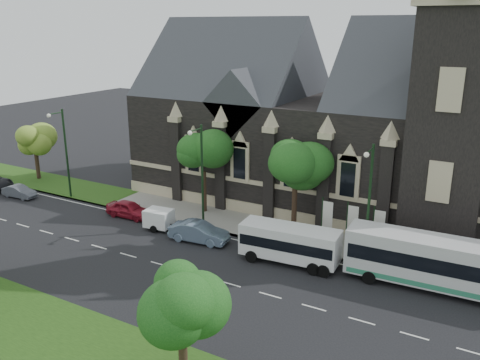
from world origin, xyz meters
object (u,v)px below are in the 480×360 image
Objects in this scene: street_lamp_far at (64,149)px; banner_flag_center at (350,222)px; sedan at (199,232)px; car_far_grey at (19,192)px; banner_flag_left at (325,217)px; shuttle_bus at (290,242)px; tree_walk_far at (37,139)px; tree_walk_right at (299,165)px; box_trailer at (159,218)px; street_lamp_mid at (201,171)px; banner_flag_right at (377,227)px; tree_park_east at (186,298)px; tour_coach at (441,263)px; street_lamp_near at (368,199)px; tree_walk_left at (206,152)px; car_far_red at (129,209)px.

banner_flag_center is (28.29, 1.91, -2.73)m from street_lamp_far.
car_far_grey is (-21.83, 0.06, -0.19)m from sedan.
street_lamp_far is 26.50m from banner_flag_left.
banner_flag_left is 0.54× the size of shuttle_bus.
banner_flag_center is at bearing 0.00° from banner_flag_left.
tree_walk_far reaches higher than banner_flag_center.
shuttle_bus is at bearing -94.19° from car_far_grey.
tree_walk_right reaches higher than box_trailer.
street_lamp_far is at bearing -68.28° from car_far_grey.
street_lamp_far is 25.46m from shuttle_bus.
street_lamp_mid is at bearing 0.00° from street_lamp_far.
tree_walk_far is at bearing 178.23° from banner_flag_right.
tree_park_east is 0.52× the size of tour_coach.
banner_flag_center is (-1.71, 1.91, -2.73)m from street_lamp_near.
banner_flag_right is (0.29, 1.91, -2.73)m from street_lamp_near.
street_lamp_mid reaches higher than sedan.
tree_walk_left reaches higher than box_trailer.
banner_flag_center is at bearing 47.57° from shuttle_bus.
car_far_red is (-21.59, -2.83, -1.63)m from banner_flag_right.
car_far_red is 13.36m from car_far_grey.
tree_walk_right reaches higher than car_far_red.
sedan is (-7.88, -0.14, -0.81)m from shuttle_bus.
tree_walk_left is (-9.01, -0.01, -0.08)m from tree_walk_right.
box_trailer is (-17.15, -1.86, -4.13)m from street_lamp_near.
street_lamp_far is 9.78m from car_far_red.
banner_flag_left is (3.08, -1.71, -3.43)m from tree_walk_right.
box_trailer is at bearing 173.87° from shuttle_bus.
banner_flag_right is 6.62m from shuttle_bus.
tree_walk_right reaches higher than tree_walk_far.
tree_park_east is 23.36m from tree_walk_left.
tree_walk_left is at bearing 173.96° from banner_flag_right.
box_trailer is 0.76× the size of car_far_red.
tree_walk_right is 13.50m from tour_coach.
car_far_red is at bearing 161.33° from box_trailer.
street_lamp_near is at bearing -48.07° from banner_flag_center.
tree_walk_right is 23.50m from street_lamp_far.
car_far_red reaches higher than car_far_grey.
banner_flag_left is (34.11, -1.18, -2.24)m from tree_walk_far.
tree_walk_right is 1.24× the size of tree_walk_far.
banner_flag_center is at bearing 3.86° from street_lamp_far.
tree_walk_left is at bearing -179.94° from tree_walk_right.
tree_park_east reaches higher than banner_flag_right.
banner_flag_right is (7.08, -1.71, -3.43)m from tree_walk_right.
street_lamp_mid is 2.25× the size of banner_flag_right.
banner_flag_left is 1.00× the size of banner_flag_center.
tree_walk_left is 21.91m from tour_coach.
street_lamp_near is (3.82, 16.42, 0.49)m from tree_park_east.
tour_coach is at bearing 1.83° from shuttle_bus.
street_lamp_near is 6.25m from tour_coach.
street_lamp_mid is at bearing -172.40° from banner_flag_right.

